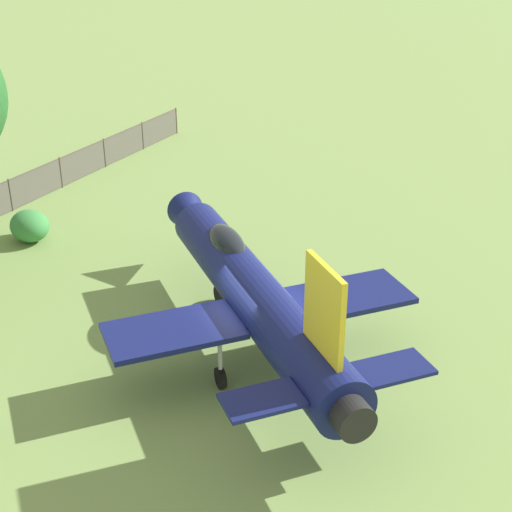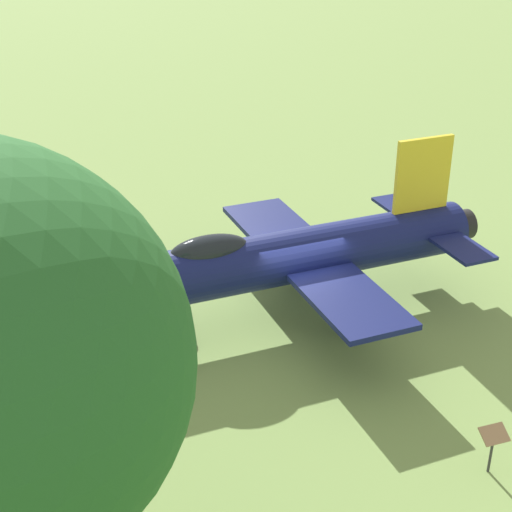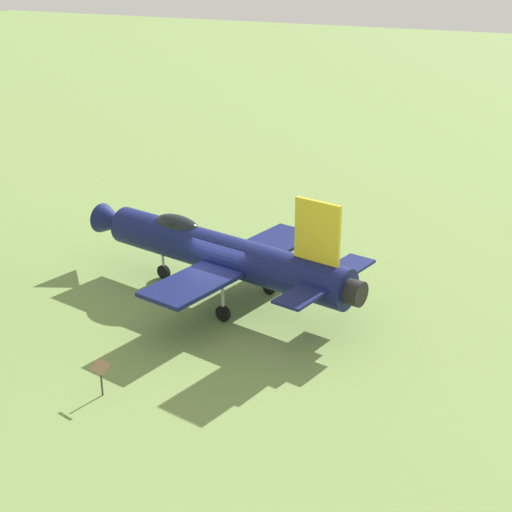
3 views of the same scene
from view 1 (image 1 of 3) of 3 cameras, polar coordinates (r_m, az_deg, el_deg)
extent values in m
plane|color=#75934C|center=(22.52, 0.00, -7.38)|extent=(200.00, 200.00, 0.00)
cylinder|color=#111951|center=(21.51, 0.00, -3.12)|extent=(3.77, 11.08, 1.54)
cone|color=#111951|center=(26.70, -4.81, 2.89)|extent=(1.61, 1.83, 1.31)
cylinder|color=black|center=(17.19, 7.19, -11.88)|extent=(1.03, 0.78, 0.92)
ellipsoid|color=black|center=(23.23, -2.19, 1.02)|extent=(1.33, 2.34, 0.84)
cube|color=yellow|center=(17.27, 5.09, -4.02)|extent=(0.51, 1.79, 2.21)
cube|color=#111951|center=(20.48, -6.16, -5.56)|extent=(3.93, 2.71, 0.16)
cube|color=#111951|center=(22.13, 6.72, -2.98)|extent=(3.93, 2.71, 0.16)
cube|color=#111951|center=(17.31, 0.47, -10.67)|extent=(1.99, 1.45, 0.10)
cube|color=#111951|center=(18.59, 10.16, -8.24)|extent=(1.99, 1.45, 0.10)
cylinder|color=#A5A8AD|center=(24.66, -2.81, -1.40)|extent=(0.12, 0.12, 1.47)
cylinder|color=black|center=(25.01, -2.78, -2.89)|extent=(0.30, 0.62, 0.60)
cylinder|color=#A5A8AD|center=(20.67, -2.70, -7.38)|extent=(0.12, 0.12, 1.47)
cylinder|color=black|center=(21.08, -2.66, -9.04)|extent=(0.30, 0.62, 0.60)
cylinder|color=#A5A8AD|center=(21.62, 4.72, -5.78)|extent=(0.12, 0.12, 1.47)
cylinder|color=black|center=(22.02, 4.65, -7.40)|extent=(0.30, 0.62, 0.60)
cylinder|color=#4C4238|center=(42.31, -5.95, 9.99)|extent=(0.08, 0.08, 1.41)
cylinder|color=#4C4238|center=(39.91, -8.44, 8.84)|extent=(0.08, 0.08, 1.41)
cylinder|color=#4C4238|center=(37.61, -11.22, 7.54)|extent=(0.08, 0.08, 1.41)
cylinder|color=#4C4238|center=(35.44, -14.33, 6.04)|extent=(0.08, 0.08, 1.41)
cylinder|color=#4C4238|center=(33.40, -17.81, 4.34)|extent=(0.08, 0.08, 1.41)
ellipsoid|color=#387F3D|center=(30.44, -16.50, 2.17)|extent=(1.44, 1.71, 1.19)
camera|label=2|loc=(27.85, -46.81, 16.99)|focal=54.05mm
camera|label=3|loc=(14.08, -109.99, -6.74)|focal=53.54mm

